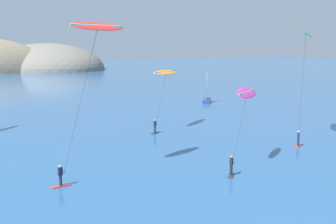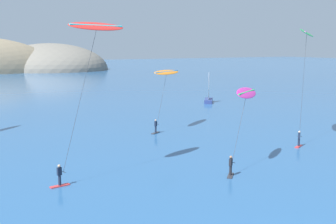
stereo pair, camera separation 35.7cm
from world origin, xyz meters
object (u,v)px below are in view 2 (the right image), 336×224
at_px(sailboat_near, 209,99).
at_px(kitesurfer_green, 306,40).
at_px(kitesurfer_orange, 166,76).
at_px(kitesurfer_red, 94,39).
at_px(kitesurfer_magenta, 245,100).

relative_size(sailboat_near, kitesurfer_green, 0.46).
bearing_deg(kitesurfer_orange, kitesurfer_green, -52.84).
xyz_separation_m(kitesurfer_red, kitesurfer_magenta, (12.33, -3.60, -5.18)).
xyz_separation_m(sailboat_near, kitesurfer_red, (-34.33, -33.03, 10.46)).
bearing_deg(kitesurfer_green, sailboat_near, 72.91).
bearing_deg(kitesurfer_green, kitesurfer_orange, 127.16).
bearing_deg(kitesurfer_magenta, kitesurfer_red, 163.72).
distance_m(kitesurfer_green, kitesurfer_red, 24.49).
xyz_separation_m(kitesurfer_green, kitesurfer_red, (-24.47, -0.97, -0.07)).
distance_m(kitesurfer_orange, kitesurfer_red, 20.71).
distance_m(sailboat_near, kitesurfer_orange, 28.07).
bearing_deg(kitesurfer_orange, sailboat_near, 43.45).
relative_size(sailboat_near, kitesurfer_orange, 0.75).
xyz_separation_m(kitesurfer_orange, kitesurfer_red, (-14.45, -14.20, 4.32)).
height_order(sailboat_near, kitesurfer_green, kitesurfer_green).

